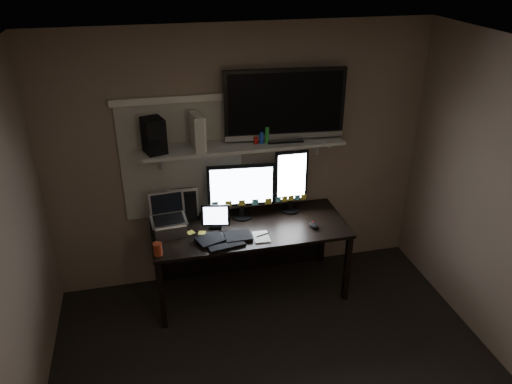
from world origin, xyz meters
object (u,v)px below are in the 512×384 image
object	(u,v)px
desk	(247,236)
monitor_portrait	(291,181)
tv	(285,105)
game_console	(198,131)
monitor_landscape	(241,191)
cup	(158,249)
keyboard	(224,238)
mouse	(314,225)
tablet	(215,216)
speaker	(154,136)
laptop	(168,217)

from	to	relation	value
desk	monitor_portrait	size ratio (longest dim) A/B	2.82
tv	game_console	xyz separation A→B (m)	(-0.78, -0.02, -0.17)
monitor_landscape	cup	bearing A→B (deg)	-144.49
keyboard	game_console	bearing A→B (deg)	102.67
desk	keyboard	xyz separation A→B (m)	(-0.27, -0.29, 0.19)
game_console	mouse	bearing A→B (deg)	-27.53
monitor_portrait	cup	xyz separation A→B (m)	(-1.31, -0.49, -0.26)
keyboard	tv	bearing A→B (deg)	21.03
tablet	speaker	xyz separation A→B (m)	(-0.48, 0.11, 0.79)
laptop	game_console	size ratio (longest dim) A/B	1.16
desk	tablet	distance (m)	0.43
desk	speaker	size ratio (longest dim) A/B	5.98
mouse	tablet	xyz separation A→B (m)	(-0.88, 0.21, 0.09)
monitor_landscape	game_console	xyz separation A→B (m)	(-0.38, -0.01, 0.63)
monitor_landscape	speaker	bearing A→B (deg)	-172.35
keyboard	tv	size ratio (longest dim) A/B	0.46
monitor_landscape	game_console	distance (m)	0.73
keyboard	speaker	distance (m)	1.08
desk	game_console	size ratio (longest dim) A/B	5.87
monitor_portrait	speaker	distance (m)	1.37
desk	game_console	distance (m)	1.16
mouse	laptop	size ratio (longest dim) A/B	0.32
monitor_landscape	tablet	distance (m)	0.35
tv	game_console	world-z (taller)	tv
desk	keyboard	distance (m)	0.44
monitor_portrait	cup	distance (m)	1.42
tablet	keyboard	bearing A→B (deg)	-68.41
monitor_portrait	laptop	world-z (taller)	monitor_portrait
laptop	cup	size ratio (longest dim) A/B	3.15
laptop	speaker	size ratio (longest dim) A/B	1.18
desk	tablet	size ratio (longest dim) A/B	6.86
speaker	desk	bearing A→B (deg)	-19.77
laptop	speaker	distance (m)	0.74
monitor_landscape	cup	distance (m)	0.97
cup	speaker	size ratio (longest dim) A/B	0.37
desk	tv	xyz separation A→B (m)	(0.37, 0.08, 1.25)
tv	speaker	size ratio (longest dim) A/B	3.57
laptop	keyboard	bearing A→B (deg)	-30.13
monitor_portrait	keyboard	xyz separation A→B (m)	(-0.72, -0.38, -0.30)
desk	speaker	world-z (taller)	speaker
monitor_portrait	mouse	xyz separation A→B (m)	(0.12, -0.36, -0.30)
mouse	tablet	world-z (taller)	tablet
tablet	monitor_portrait	bearing A→B (deg)	22.42
mouse	speaker	distance (m)	1.65
monitor_landscape	monitor_portrait	size ratio (longest dim) A/B	0.99
monitor_landscape	game_console	bearing A→B (deg)	-172.69
tablet	speaker	world-z (taller)	speaker
desk	game_console	xyz separation A→B (m)	(-0.41, 0.06, 1.08)
monitor_landscape	keyboard	size ratio (longest dim) A/B	1.28
monitor_portrait	tv	bearing A→B (deg)	-176.08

